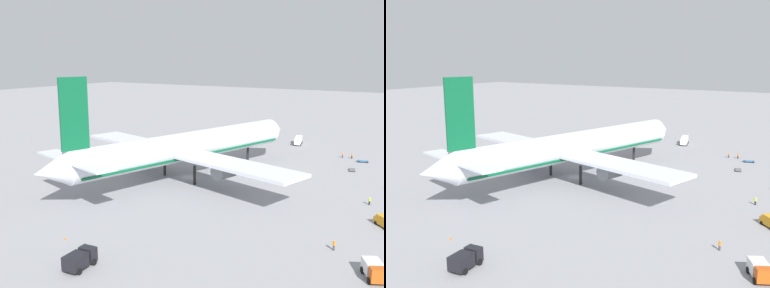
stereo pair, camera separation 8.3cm
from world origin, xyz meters
The scene contains 13 objects.
ground_plane centered at (0.00, 0.00, 0.00)m, with size 600.00×600.00×0.00m, color gray.
airliner centered at (-1.22, 0.33, 7.76)m, with size 76.27×67.06×25.64m.
service_truck_2 centered at (54.78, -9.25, 1.48)m, with size 7.14×3.55×2.70m.
service_truck_3 centered at (-29.49, -48.50, 1.30)m, with size 5.22×4.16×2.34m.
service_truck_4 centered at (-48.52, -12.71, 1.41)m, with size 5.18×3.08×2.49m.
baggage_cart_0 centered at (39.53, -33.28, 0.27)m, with size 2.28×3.59×0.40m.
baggage_cart_1 centered at (30.97, 35.81, 0.83)m, with size 2.94×1.75×1.54m.
baggage_cart_2 centered at (28.09, -32.87, 0.27)m, with size 3.56×2.10×0.40m.
ground_worker_0 centered at (-23.43, -41.58, 0.86)m, with size 0.54×0.54×1.69m.
ground_worker_1 centered at (2.02, -42.04, 0.81)m, with size 0.56×0.56×1.61m.
ground_worker_2 centered at (42.22, -27.04, 0.84)m, with size 0.55×0.55×1.66m.
ground_worker_4 centered at (42.65, -29.59, 0.83)m, with size 0.45×0.45×1.63m.
traffic_cone_0 centered at (-42.82, -3.24, 0.28)m, with size 0.36×0.36×0.55m, color orange.
Camera 1 is at (-88.85, -56.83, 29.49)m, focal length 41.16 mm.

